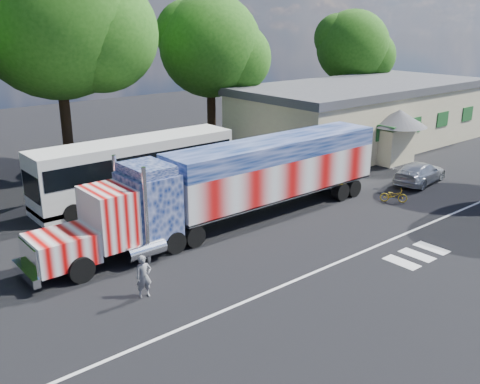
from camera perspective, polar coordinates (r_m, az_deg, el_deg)
ground at (r=25.57m, az=4.32°, el=-5.66°), size 100.00×100.00×0.00m
lane_markings at (r=24.52m, az=13.42°, el=-7.21°), size 30.00×2.67×0.01m
semi_truck at (r=27.62m, az=0.02°, el=1.21°), size 20.57×3.25×4.39m
coach_bus at (r=31.98m, az=-10.99°, el=2.48°), size 12.31×2.87×3.58m
hall_building at (r=46.25m, az=12.99°, el=8.09°), size 22.40×12.80×5.20m
parked_car at (r=36.68m, az=18.63°, el=1.97°), size 5.01×2.60×1.39m
woman at (r=21.02m, az=-10.23°, el=-8.86°), size 0.69×0.53×1.70m
bicycle at (r=32.45m, az=16.07°, el=-0.35°), size 1.40×1.54×0.81m
tree_n_mid at (r=37.78m, az=-18.80°, el=17.43°), size 11.39×10.85×15.93m
tree_ne_a at (r=43.82m, az=-3.00°, el=15.23°), size 8.47×8.07×12.21m
tree_far_ne at (r=55.62m, az=12.07°, el=14.85°), size 7.51×7.16×11.16m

